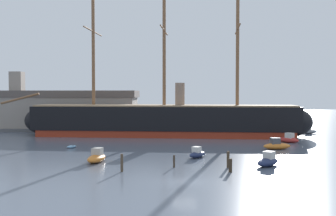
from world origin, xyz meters
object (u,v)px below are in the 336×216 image
dinghy_far_left (66,131)px  motorboat_far_right (308,131)px  mooring_piling_midwater (228,160)px  motorboat_alongside_stern (288,139)px  mooring_piling_nearest (230,165)px  motorboat_foreground_right (268,161)px  motorboat_near_centre (197,154)px  motorboat_foreground_left (97,157)px  mooring_piling_left_pair (174,161)px  motorboat_mid_right (277,145)px  dockside_warehouse_left (30,110)px  tall_ship (164,120)px  mooring_piling_right_pair (122,163)px  dinghy_mid_left (72,147)px

dinghy_far_left → motorboat_far_right: (58.68, -3.49, 0.36)m
dinghy_far_left → mooring_piling_midwater: mooring_piling_midwater is taller
motorboat_alongside_stern → mooring_piling_midwater: (-15.24, -27.07, 0.38)m
dinghy_far_left → mooring_piling_nearest: mooring_piling_nearest is taller
motorboat_foreground_right → motorboat_near_centre: 11.37m
motorboat_foreground_left → mooring_piling_left_pair: (10.78, -3.77, 0.10)m
mooring_piling_midwater → dinghy_far_left: bearing=125.3°
motorboat_mid_right → dinghy_far_left: 54.03m
motorboat_foreground_right → dockside_warehouse_left: (-50.81, 54.09, 4.43)m
tall_ship → motorboat_alongside_stern: size_ratio=15.13×
mooring_piling_left_pair → mooring_piling_midwater: size_ratio=0.75×
mooring_piling_midwater → dockside_warehouse_left: (-45.38, 55.36, 4.05)m
motorboat_mid_right → mooring_piling_midwater: size_ratio=2.39×
mooring_piling_right_pair → mooring_piling_midwater: bearing=12.5°
motorboat_foreground_left → motorboat_near_centre: motorboat_foreground_left is taller
motorboat_mid_right → motorboat_alongside_stern: 10.74m
mooring_piling_left_pair → dockside_warehouse_left: size_ratio=0.03×
motorboat_foreground_right → dinghy_far_left: bearing=130.1°
tall_ship → motorboat_near_centre: size_ratio=16.72×
motorboat_foreground_right → motorboat_near_centre: size_ratio=1.13×
motorboat_foreground_right → dinghy_mid_left: motorboat_foreground_right is taller
motorboat_foreground_left → motorboat_foreground_right: (23.18, -2.59, -0.02)m
tall_ship → motorboat_foreground_right: 40.12m
motorboat_mid_right → motorboat_alongside_stern: bearing=64.2°
tall_ship → motorboat_foreground_left: tall_ship is taller
tall_ship → dockside_warehouse_left: 39.90m
motorboat_foreground_right → mooring_piling_nearest: size_ratio=2.88×
motorboat_near_centre → mooring_piling_nearest: (3.39, -11.34, 0.25)m
mooring_piling_left_pair → mooring_piling_right_pair: bearing=-154.4°
motorboat_foreground_right → dinghy_mid_left: 34.91m
motorboat_far_right → mooring_piling_right_pair: mooring_piling_right_pair is taller
motorboat_alongside_stern → mooring_piling_left_pair: bearing=-129.5°
dinghy_mid_left → motorboat_alongside_stern: motorboat_alongside_stern is taller
dinghy_mid_left → dinghy_far_left: (-8.97, 29.57, 0.02)m
motorboat_near_centre → motorboat_alongside_stern: size_ratio=0.91×
motorboat_near_centre → mooring_piling_left_pair: (-3.47, -8.21, 0.21)m
motorboat_foreground_left → tall_ship: bearing=76.2°
dinghy_far_left → dockside_warehouse_left: (-11.44, 7.34, 4.83)m
dinghy_far_left → mooring_piling_nearest: 61.24m
mooring_piling_nearest → motorboat_far_right: bearing=62.4°
motorboat_near_centre → mooring_piling_right_pair: bearing=-131.1°
motorboat_far_right → dockside_warehouse_left: bearing=171.2°
motorboat_foreground_left → dinghy_far_left: bearing=110.1°
motorboat_near_centre → mooring_piling_midwater: bearing=-67.1°
motorboat_mid_right → mooring_piling_midwater: 20.36m
motorboat_far_right → mooring_piling_nearest: motorboat_far_right is taller
motorboat_foreground_right → mooring_piling_midwater: (-5.42, -1.27, 0.38)m
motorboat_alongside_stern → mooring_piling_right_pair: mooring_piling_right_pair is taller
motorboat_mid_right → motorboat_alongside_stern: motorboat_mid_right is taller
tall_ship → motorboat_foreground_left: bearing=-103.8°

